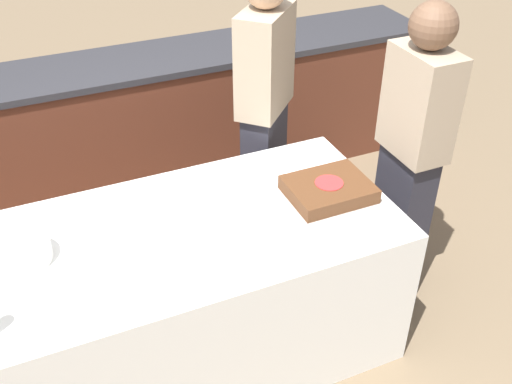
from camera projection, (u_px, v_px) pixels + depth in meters
name	position (u px, v px, depth m)	size (l,w,h in m)	color
ground_plane	(192.00, 350.00, 2.99)	(14.00, 14.00, 0.00)	#7A664C
back_counter	(112.00, 132.00, 3.88)	(4.40, 0.58, 0.92)	#5B2D1E
dining_table	(187.00, 295.00, 2.77)	(1.89, 0.92, 0.77)	white
cake	(329.00, 190.00, 2.73)	(0.41, 0.34, 0.08)	#B7B2AD
plate_stack	(22.00, 253.00, 2.37)	(0.23, 0.23, 0.08)	white
side_plate_near_cake	(292.00, 162.00, 2.99)	(0.20, 0.20, 0.00)	white
utensil_pile	(241.00, 274.00, 2.31)	(0.13, 0.09, 0.02)	white
person_cutting_cake	(265.00, 114.00, 3.24)	(0.41, 0.42, 1.64)	#282833
person_seated_right	(410.00, 158.00, 2.89)	(0.21, 0.34, 1.60)	#282833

